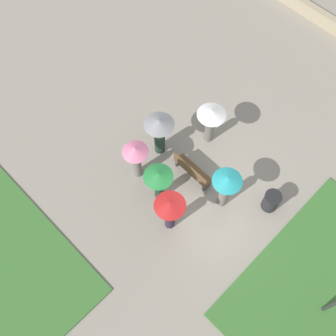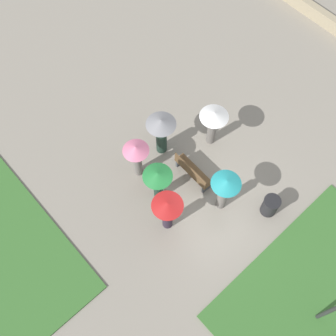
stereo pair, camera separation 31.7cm
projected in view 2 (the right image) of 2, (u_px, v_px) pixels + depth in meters
ground_plane at (215, 205)px, 14.91m from camera, size 90.00×90.00×0.00m
park_bench at (192, 172)px, 14.99m from camera, size 1.59×0.45×0.90m
trash_bin at (270, 206)px, 14.43m from camera, size 0.59×0.59×0.85m
crowd_person_green at (158, 180)px, 13.96m from camera, size 1.01×1.01×1.73m
crowd_person_red at (167, 210)px, 13.43m from camera, size 1.03×1.03×1.88m
crowd_person_grey at (161, 130)px, 14.74m from camera, size 1.07×1.07×1.97m
crowd_person_teal at (225, 188)px, 13.70m from camera, size 1.00×1.00×1.96m
crowd_person_white at (213, 121)px, 14.94m from camera, size 1.04×1.04×1.83m
crowd_person_pink at (136, 155)px, 14.32m from camera, size 0.91×0.91×1.85m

